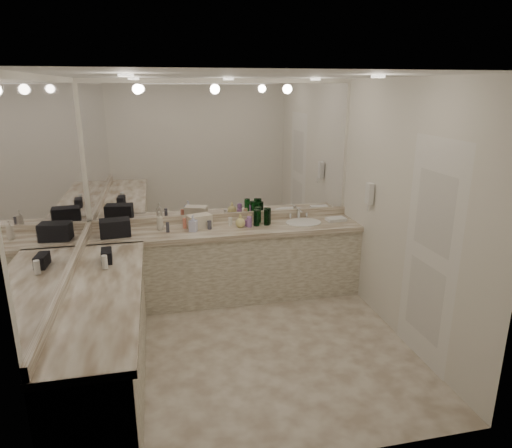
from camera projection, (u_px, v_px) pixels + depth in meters
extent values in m
plane|color=beige|center=(248.00, 348.00, 4.57)|extent=(3.20, 3.20, 0.00)
plane|color=white|center=(246.00, 75.00, 3.82)|extent=(3.20, 3.20, 0.00)
cube|color=silver|center=(223.00, 189.00, 5.59)|extent=(3.20, 0.02, 2.60)
cube|color=silver|center=(62.00, 235.00, 3.86)|extent=(0.02, 3.00, 2.60)
cube|color=silver|center=(405.00, 214.00, 4.52)|extent=(0.02, 3.00, 2.60)
cube|color=silver|center=(228.00, 265.00, 5.57)|extent=(3.20, 0.60, 0.84)
cube|color=beige|center=(228.00, 230.00, 5.43)|extent=(3.20, 0.64, 0.06)
cube|color=silver|center=(106.00, 341.00, 3.90)|extent=(0.60, 2.40, 0.84)
cube|color=beige|center=(102.00, 293.00, 3.77)|extent=(0.64, 2.42, 0.06)
cube|color=beige|center=(224.00, 217.00, 5.68)|extent=(3.20, 0.04, 0.10)
cube|color=beige|center=(69.00, 273.00, 3.97)|extent=(0.04, 3.00, 0.10)
cube|color=white|center=(222.00, 151.00, 5.45)|extent=(3.12, 0.01, 1.55)
cube|color=white|center=(57.00, 180.00, 3.73)|extent=(0.01, 2.92, 1.55)
cylinder|color=white|center=(303.00, 223.00, 5.63)|extent=(0.44, 0.44, 0.03)
cube|color=silver|center=(298.00, 213.00, 5.80)|extent=(0.24, 0.16, 0.14)
cube|color=white|center=(370.00, 194.00, 5.15)|extent=(0.06, 0.10, 0.24)
cube|color=white|center=(430.00, 255.00, 4.12)|extent=(0.02, 0.82, 2.10)
cube|color=black|center=(115.00, 228.00, 5.09)|extent=(0.35, 0.24, 0.19)
cube|color=black|center=(107.00, 256.00, 4.35)|extent=(0.11, 0.22, 0.12)
cube|color=beige|center=(199.00, 221.00, 5.42)|extent=(0.31, 0.24, 0.16)
cube|color=white|center=(336.00, 219.00, 5.70)|extent=(0.24, 0.17, 0.04)
cylinder|color=white|center=(105.00, 263.00, 4.17)|extent=(0.05, 0.05, 0.13)
imported|color=beige|center=(160.00, 221.00, 5.31)|extent=(0.10, 0.10, 0.22)
imported|color=silver|center=(193.00, 223.00, 5.26)|extent=(0.11, 0.11, 0.19)
imported|color=#DFD381|center=(240.00, 221.00, 5.43)|extent=(0.12, 0.12, 0.16)
cylinder|color=#0A4414|center=(267.00, 215.00, 5.62)|extent=(0.07, 0.07, 0.18)
cylinder|color=#0A4414|center=(258.00, 215.00, 5.61)|extent=(0.07, 0.07, 0.19)
cylinder|color=#0A4414|center=(256.00, 218.00, 5.48)|extent=(0.07, 0.07, 0.20)
cylinder|color=#0A4414|center=(268.00, 216.00, 5.54)|extent=(0.07, 0.07, 0.20)
cylinder|color=#0A4414|center=(267.00, 217.00, 5.50)|extent=(0.07, 0.07, 0.19)
cylinder|color=white|center=(230.00, 221.00, 5.51)|extent=(0.05, 0.05, 0.10)
cylinder|color=#9966B2|center=(256.00, 217.00, 5.61)|extent=(0.04, 0.04, 0.15)
cylinder|color=#9966B2|center=(247.00, 223.00, 5.49)|extent=(0.06, 0.06, 0.07)
cylinder|color=#3F3F4C|center=(210.00, 225.00, 5.36)|extent=(0.05, 0.05, 0.10)
cylinder|color=#9966B2|center=(249.00, 222.00, 5.44)|extent=(0.06, 0.06, 0.13)
cylinder|color=#E0B28C|center=(117.00, 231.00, 5.13)|extent=(0.06, 0.06, 0.10)
cylinder|color=#E0B28C|center=(250.00, 218.00, 5.62)|extent=(0.05, 0.05, 0.11)
cylinder|color=#E57F66|center=(185.00, 223.00, 5.38)|extent=(0.04, 0.04, 0.12)
cylinder|color=#3F3F4C|center=(168.00, 227.00, 5.24)|extent=(0.04, 0.04, 0.12)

